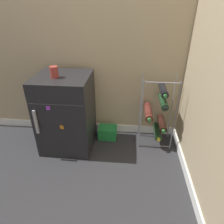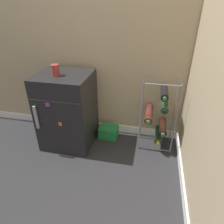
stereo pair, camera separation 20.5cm
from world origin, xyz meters
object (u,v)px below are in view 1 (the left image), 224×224
at_px(mini_fridge, 66,113).
at_px(fridge_top_cup, 54,72).
at_px(wine_rack, 158,113).
at_px(soda_box, 108,132).

bearing_deg(mini_fridge, fridge_top_cup, -133.51).
xyz_separation_m(mini_fridge, fridge_top_cup, (-0.05, -0.05, 0.45)).
distance_m(wine_rack, soda_box, 0.62).
xyz_separation_m(mini_fridge, wine_rack, (0.94, 0.12, -0.02)).
bearing_deg(wine_rack, fridge_top_cup, -170.45).
height_order(soda_box, fridge_top_cup, fridge_top_cup).
height_order(mini_fridge, soda_box, mini_fridge).
xyz_separation_m(wine_rack, fridge_top_cup, (-0.99, -0.17, 0.46)).
bearing_deg(soda_box, mini_fridge, -159.19).
height_order(wine_rack, soda_box, wine_rack).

